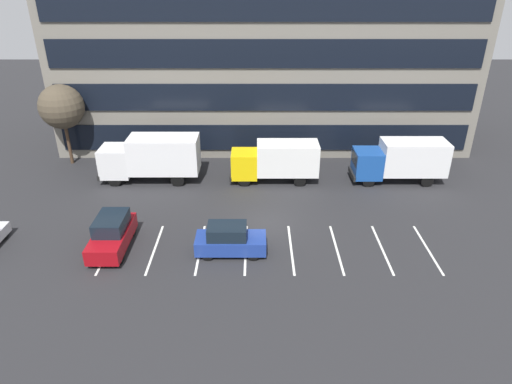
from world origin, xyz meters
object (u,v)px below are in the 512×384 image
object	(u,v)px
box_truck_blue	(401,159)
suv_navy	(229,240)
box_truck_yellow	(276,160)
bare_tree	(61,107)
box_truck_white	(151,157)
suv_maroon	(111,234)

from	to	relation	value
box_truck_blue	suv_navy	world-z (taller)	box_truck_blue
box_truck_blue	box_truck_yellow	distance (m)	9.90
suv_navy	bare_tree	bearing A→B (deg)	136.46
box_truck_white	bare_tree	bearing A→B (deg)	156.00
box_truck_yellow	suv_navy	world-z (taller)	box_truck_yellow
box_truck_blue	bare_tree	distance (m)	28.17
box_truck_blue	suv_maroon	xyz separation A→B (m)	(-20.28, -9.65, -0.90)
box_truck_blue	suv_maroon	size ratio (longest dim) A/B	1.59
box_truck_blue	box_truck_white	xyz separation A→B (m)	(-19.78, 0.18, 0.15)
box_truck_yellow	suv_navy	distance (m)	10.76
box_truck_yellow	suv_maroon	bearing A→B (deg)	-137.00
box_truck_white	bare_tree	size ratio (longest dim) A/B	1.14
suv_navy	bare_tree	size ratio (longest dim) A/B	0.61
box_truck_yellow	bare_tree	size ratio (longest dim) A/B	1.01
box_truck_blue	bare_tree	bearing A→B (deg)	172.35
suv_maroon	suv_navy	bearing A→B (deg)	-4.44
box_truck_blue	suv_maroon	distance (m)	22.47
suv_maroon	suv_navy	world-z (taller)	suv_maroon
box_truck_blue	box_truck_white	world-z (taller)	box_truck_white
box_truck_yellow	bare_tree	bearing A→B (deg)	168.29
box_truck_blue	box_truck_yellow	bearing A→B (deg)	179.83
suv_maroon	bare_tree	size ratio (longest dim) A/B	0.66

